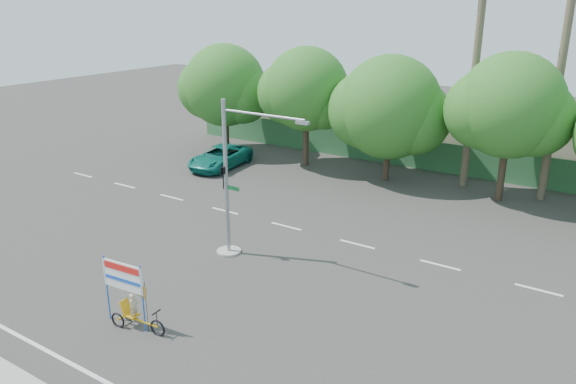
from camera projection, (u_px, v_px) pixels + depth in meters
The scene contains 13 objects.
ground at pixel (214, 306), 21.09m from camera, with size 120.00×120.00×0.00m, color #33302D.
fence at pixel (421, 155), 37.76m from camera, with size 38.00×0.08×2.00m, color #336B3D.
building_left at pixel (326, 113), 46.18m from camera, with size 12.00×8.00×4.00m, color #B3A58E.
building_right at pixel (563, 145), 36.90m from camera, with size 14.00×8.00×3.60m, color #B3A58E.
tree_far_left at pixel (224, 88), 41.06m from camera, with size 7.14×6.00×7.96m.
tree_left at pixel (306, 92), 37.33m from camera, with size 6.66×5.60×8.07m.
tree_center at pixel (389, 110), 34.41m from camera, with size 7.62×6.40×7.85m.
tree_right at pixel (509, 109), 30.52m from camera, with size 6.90×5.80×8.36m.
palm_tall at pixel (570, 8), 28.94m from camera, with size 3.73×3.79×17.45m.
palm_short at pixel (479, 37), 31.80m from camera, with size 3.73×3.79×14.45m.
traffic_signal at pixel (232, 193), 24.43m from camera, with size 4.72×1.10×7.00m.
trike_billboard at pixel (130, 301), 19.43m from camera, with size 2.59×0.65×2.55m.
pickup_truck at pixel (220, 157), 38.20m from camera, with size 2.44×5.29×1.47m, color #107063.
Camera 1 is at (12.52, -13.97, 10.93)m, focal length 35.00 mm.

